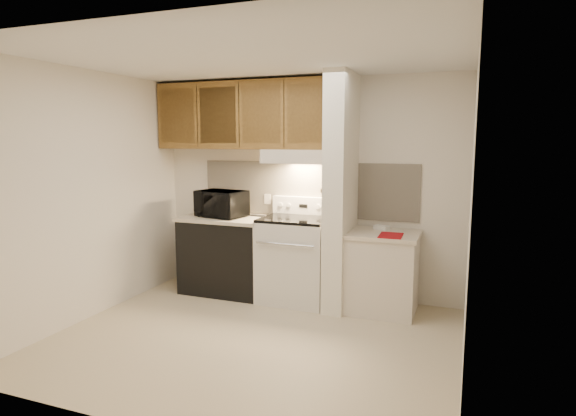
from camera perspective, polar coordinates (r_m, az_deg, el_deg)
The scene contains 50 objects.
floor at distance 4.57m, azimuth -4.17°, elevation -15.23°, with size 3.60×3.60×0.00m, color beige.
ceiling at distance 4.25m, azimuth -4.53°, elevation 17.41°, with size 3.60×3.60×0.00m, color white.
wall_back at distance 5.62m, azimuth 2.16°, elevation 2.40°, with size 3.60×0.02×2.50m, color silver.
wall_left at distance 5.25m, azimuth -22.42°, elevation 1.38°, with size 0.02×3.00×2.50m, color silver.
wall_right at distance 3.84m, azimuth 20.77°, elevation -0.83°, with size 0.02×3.00×2.50m, color silver.
backsplash at distance 5.61m, azimuth 2.12°, elevation 2.24°, with size 2.60×0.02×0.63m, color beige.
range_body at distance 5.44m, azimuth 0.94°, elevation -6.25°, with size 0.76×0.65×0.92m, color silver.
oven_window at distance 5.14m, azimuth -0.26°, elevation -6.65°, with size 0.50×0.01×0.30m, color black.
oven_handle at distance 5.05m, azimuth -0.42°, elevation -4.34°, with size 0.02×0.02×0.65m, color silver.
cooktop at distance 5.34m, azimuth 0.96°, elevation -1.31°, with size 0.74×0.64×0.03m, color black.
range_backguard at distance 5.59m, azimuth 1.95°, elevation 0.30°, with size 0.76×0.08×0.20m, color silver.
range_display at distance 5.55m, azimuth 1.81°, elevation 0.25°, with size 0.10×0.01×0.04m, color black.
range_knob_left_outer at distance 5.64m, azimuth -0.89°, elevation 0.38°, with size 0.05×0.05×0.02m, color silver.
range_knob_left_inner at distance 5.61m, azimuth 0.06°, elevation 0.33°, with size 0.05×0.05×0.02m, color silver.
range_knob_right_inner at distance 5.49m, azimuth 3.58°, elevation 0.15°, with size 0.05×0.05×0.02m, color silver.
range_knob_right_outer at distance 5.46m, azimuth 4.58°, elevation 0.10°, with size 0.05×0.05×0.02m, color silver.
dishwasher_front at distance 5.80m, azimuth -7.27°, elevation -5.65°, with size 1.00×0.63×0.87m, color black.
left_countertop at distance 5.71m, azimuth -7.35°, elevation -1.21°, with size 1.04×0.67×0.04m, color beige.
spoon_rest at distance 5.70m, azimuth -3.61°, elevation -0.91°, with size 0.21×0.07×0.01m, color black.
teal_jar at distance 6.01m, azimuth -9.58°, elevation -0.13°, with size 0.09×0.09×0.10m, color #2D645F.
outlet at distance 5.78m, azimuth -2.44°, elevation 1.07°, with size 0.08×0.01×0.12m, color beige.
microwave at distance 5.69m, azimuth -7.92°, elevation 0.51°, with size 0.55×0.38×0.31m, color black.
partition_pillar at distance 5.14m, azimuth 6.30°, elevation 1.82°, with size 0.22×0.70×2.50m, color white.
pillar_trim at distance 5.17m, azimuth 5.06°, elevation 2.42°, with size 0.01×0.70×0.04m, color brown.
knife_strip at distance 5.12m, azimuth 4.85°, elevation 2.60°, with size 0.02×0.42×0.04m, color black.
knife_blade_a at distance 4.97m, azimuth 4.17°, elevation 1.28°, with size 0.01×0.04×0.16m, color silver.
knife_handle_a at distance 4.95m, azimuth 4.18°, elevation 3.00°, with size 0.02×0.02×0.10m, color black.
knife_blade_b at distance 5.06m, azimuth 4.47°, elevation 1.29°, with size 0.01×0.04×0.18m, color silver.
knife_handle_b at distance 5.04m, azimuth 4.47°, elevation 3.08°, with size 0.02×0.02×0.10m, color black.
knife_blade_c at distance 5.12m, azimuth 4.67°, elevation 1.25°, with size 0.01×0.04×0.20m, color silver.
knife_handle_c at distance 5.12m, azimuth 4.75°, elevation 3.16°, with size 0.02×0.02×0.10m, color black.
knife_blade_d at distance 5.21m, azimuth 4.96°, elevation 1.59°, with size 0.01×0.04×0.16m, color silver.
knife_handle_d at distance 5.20m, azimuth 5.00°, elevation 3.24°, with size 0.02×0.02×0.10m, color black.
knife_blade_e at distance 5.28m, azimuth 5.17°, elevation 1.56°, with size 0.01×0.04×0.18m, color silver.
knife_handle_e at distance 5.28m, azimuth 5.25°, elevation 3.31°, with size 0.02×0.02×0.10m, color black.
oven_mitt at distance 5.34m, azimuth 5.38°, elevation 1.85°, with size 0.03×0.09×0.22m, color slate.
right_cab_base at distance 5.21m, azimuth 11.10°, elevation -7.68°, with size 0.70×0.60×0.81m, color beige.
right_countertop at distance 5.11m, azimuth 11.23°, elevation -3.09°, with size 0.74×0.64×0.04m, color beige.
red_folder at distance 4.95m, azimuth 12.09°, elevation -3.20°, with size 0.23×0.31×0.01m, color maroon.
white_box at distance 5.29m, azimuth 11.04°, elevation -2.27°, with size 0.15×0.10×0.04m, color white.
range_hood at distance 5.39m, azimuth 1.43°, elevation 6.15°, with size 0.78×0.44×0.15m, color beige.
hood_lip at distance 5.19m, azimuth 0.65°, elevation 5.58°, with size 0.78×0.04×0.06m, color beige.
upper_cabinets at distance 5.70m, azimuth -5.08°, elevation 10.86°, with size 2.18×0.33×0.77m, color brown.
cab_door_a at distance 5.96m, azimuth -12.98°, elevation 10.57°, with size 0.46×0.01×0.63m, color brown.
cab_gap_a at distance 5.82m, azimuth -10.71°, elevation 10.70°, with size 0.01×0.01×0.73m, color black.
cab_door_b at distance 5.68m, azimuth -8.32°, elevation 10.82°, with size 0.46×0.01×0.63m, color brown.
cab_gap_b at distance 5.55m, azimuth -5.82°, elevation 10.92°, with size 0.01×0.01×0.73m, color black.
cab_door_c at distance 5.44m, azimuth -3.20°, elevation 11.01°, with size 0.46×0.01×0.63m, color brown.
cab_gap_c at distance 5.33m, azimuth -0.47°, elevation 11.08°, with size 0.01×0.01×0.73m, color black.
cab_door_d at distance 5.24m, azimuth 2.36°, elevation 11.12°, with size 0.46×0.01×0.63m, color brown.
Camera 1 is at (1.79, -3.80, 1.82)m, focal length 30.00 mm.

